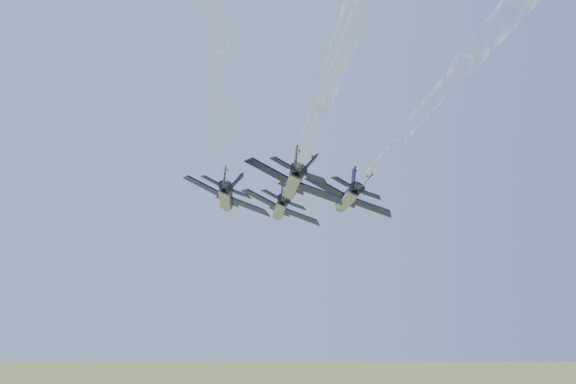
{
  "coord_description": "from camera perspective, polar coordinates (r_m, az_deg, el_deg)",
  "views": [
    {
      "loc": [
        -13.24,
        -84.69,
        82.78
      ],
      "look_at": [
        -0.59,
        4.62,
        99.16
      ],
      "focal_mm": 40.0,
      "sensor_mm": 36.0,
      "label": 1
    }
  ],
  "objects": [
    {
      "name": "jet_lead",
      "position": [
        99.9,
        -0.68,
        -1.46
      ],
      "size": [
        12.33,
        17.02,
        5.66
      ],
      "rotation": [
        0.0,
        0.42,
        -0.07
      ],
      "color": "black"
    },
    {
      "name": "jet_left",
      "position": [
        90.46,
        -5.47,
        -0.48
      ],
      "size": [
        12.33,
        17.02,
        5.66
      ],
      "rotation": [
        0.0,
        0.42,
        -0.07
      ],
      "color": "black"
    },
    {
      "name": "jet_right",
      "position": [
        91.16,
        5.31,
        -0.56
      ],
      "size": [
        12.33,
        17.02,
        5.66
      ],
      "rotation": [
        0.0,
        0.42,
        -0.07
      ],
      "color": "black"
    },
    {
      "name": "jet_slot",
      "position": [
        79.82,
        0.46,
        0.79
      ],
      "size": [
        12.33,
        17.02,
        5.66
      ],
      "rotation": [
        0.0,
        0.42,
        -0.07
      ],
      "color": "black"
    },
    {
      "name": "smoke_trail_lead",
      "position": [
        56.16,
        2.21,
        5.61
      ],
      "size": [
        5.72,
        60.87,
        2.17
      ],
      "rotation": [
        0.0,
        0.42,
        -0.07
      ],
      "color": "white"
    },
    {
      "name": "smoke_trail_left",
      "position": [
        46.9,
        -6.56,
        8.92
      ],
      "size": [
        5.72,
        60.87,
        2.17
      ],
      "rotation": [
        0.0,
        0.42,
        -0.07
      ],
      "color": "white"
    },
    {
      "name": "smoke_trail_right",
      "position": [
        48.74,
        14.14,
        8.42
      ],
      "size": [
        5.72,
        60.87,
        2.17
      ],
      "rotation": [
        0.0,
        0.42,
        -0.07
      ],
      "color": "white"
    },
    {
      "name": "smoke_trail_slot",
      "position": [
        37.15,
        6.34,
        14.22
      ],
      "size": [
        5.72,
        60.87,
        2.17
      ],
      "rotation": [
        0.0,
        0.42,
        -0.07
      ],
      "color": "white"
    }
  ]
}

